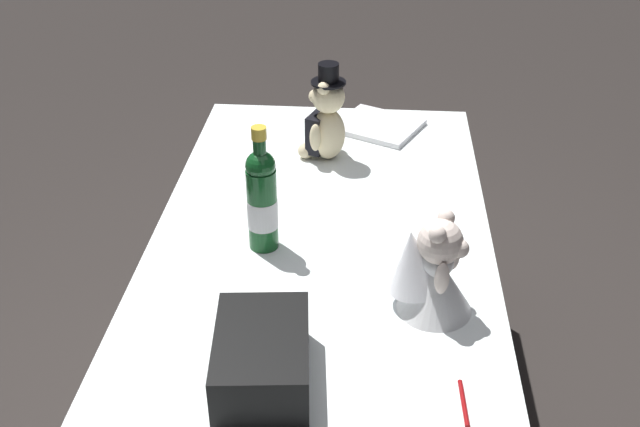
{
  "coord_description": "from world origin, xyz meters",
  "views": [
    {
      "loc": [
        -1.59,
        -0.12,
        1.89
      ],
      "look_at": [
        0.0,
        0.0,
        0.88
      ],
      "focal_mm": 42.5,
      "sensor_mm": 36.0,
      "label": 1
    }
  ],
  "objects_px": {
    "teddy_bear_bride": "(431,269)",
    "gift_case_black": "(262,358)",
    "champagne_bottle": "(262,199)",
    "teddy_bear_groom": "(326,121)",
    "guestbook": "(379,126)",
    "signing_pen": "(463,401)"
  },
  "relations": [
    {
      "from": "teddy_bear_bride",
      "to": "gift_case_black",
      "type": "xyz_separation_m",
      "value": [
        -0.26,
        0.34,
        -0.05
      ]
    },
    {
      "from": "teddy_bear_bride",
      "to": "champagne_bottle",
      "type": "height_order",
      "value": "champagne_bottle"
    },
    {
      "from": "teddy_bear_bride",
      "to": "gift_case_black",
      "type": "relative_size",
      "value": 0.85
    },
    {
      "from": "teddy_bear_bride",
      "to": "guestbook",
      "type": "distance_m",
      "value": 0.94
    },
    {
      "from": "teddy_bear_bride",
      "to": "signing_pen",
      "type": "bearing_deg",
      "value": -168.79
    },
    {
      "from": "teddy_bear_bride",
      "to": "guestbook",
      "type": "bearing_deg",
      "value": 7.48
    },
    {
      "from": "champagne_bottle",
      "to": "gift_case_black",
      "type": "height_order",
      "value": "champagne_bottle"
    },
    {
      "from": "guestbook",
      "to": "champagne_bottle",
      "type": "bearing_deg",
      "value": -175.91
    },
    {
      "from": "teddy_bear_groom",
      "to": "gift_case_black",
      "type": "distance_m",
      "value": 0.98
    },
    {
      "from": "guestbook",
      "to": "signing_pen",
      "type": "bearing_deg",
      "value": -145.79
    },
    {
      "from": "teddy_bear_bride",
      "to": "gift_case_black",
      "type": "height_order",
      "value": "teddy_bear_bride"
    },
    {
      "from": "teddy_bear_groom",
      "to": "guestbook",
      "type": "xyz_separation_m",
      "value": [
        0.22,
        -0.16,
        -0.11
      ]
    },
    {
      "from": "teddy_bear_groom",
      "to": "champagne_bottle",
      "type": "relative_size",
      "value": 0.91
    },
    {
      "from": "teddy_bear_bride",
      "to": "champagne_bottle",
      "type": "distance_m",
      "value": 0.46
    },
    {
      "from": "teddy_bear_groom",
      "to": "guestbook",
      "type": "bearing_deg",
      "value": -37.0
    },
    {
      "from": "champagne_bottle",
      "to": "gift_case_black",
      "type": "xyz_separation_m",
      "value": [
        -0.48,
        -0.07,
        -0.08
      ]
    },
    {
      "from": "signing_pen",
      "to": "teddy_bear_bride",
      "type": "bearing_deg",
      "value": 11.21
    },
    {
      "from": "gift_case_black",
      "to": "guestbook",
      "type": "height_order",
      "value": "gift_case_black"
    },
    {
      "from": "signing_pen",
      "to": "gift_case_black",
      "type": "distance_m",
      "value": 0.41
    },
    {
      "from": "champagne_bottle",
      "to": "gift_case_black",
      "type": "bearing_deg",
      "value": -172.2
    },
    {
      "from": "teddy_bear_groom",
      "to": "gift_case_black",
      "type": "relative_size",
      "value": 1.07
    },
    {
      "from": "teddy_bear_bride",
      "to": "teddy_bear_groom",
      "type": "bearing_deg",
      "value": 21.71
    }
  ]
}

